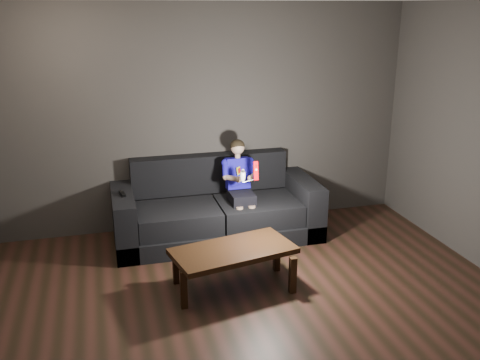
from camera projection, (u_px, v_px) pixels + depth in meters
name	position (u px, v px, depth m)	size (l,w,h in m)	color
floor	(270.00, 330.00, 4.57)	(5.00, 5.00, 0.00)	black
back_wall	(208.00, 118.00, 6.44)	(5.00, 0.04, 2.70)	#3E3A36
sofa	(216.00, 212.00, 6.35)	(2.39, 1.03, 0.92)	black
child	(240.00, 179.00, 6.22)	(0.41, 0.50, 1.00)	black
wii_remote_red	(256.00, 171.00, 5.82)	(0.05, 0.08, 0.21)	red
nunchuk_white	(243.00, 176.00, 5.80)	(0.08, 0.11, 0.15)	white
wii_remote_black	(122.00, 194.00, 5.89)	(0.07, 0.17, 0.03)	black
coffee_table	(233.00, 254.00, 5.15)	(1.26, 0.81, 0.42)	black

